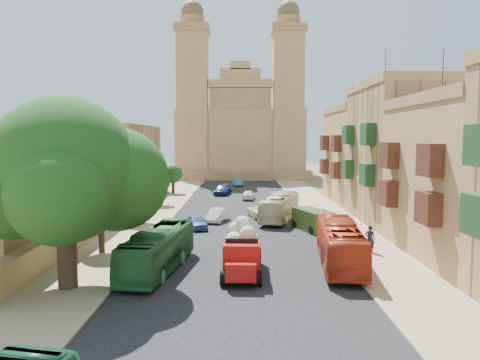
{
  "coord_description": "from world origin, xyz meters",
  "views": [
    {
      "loc": [
        0.07,
        -21.25,
        8.28
      ],
      "look_at": [
        0.0,
        26.0,
        4.0
      ],
      "focal_mm": 35.0,
      "sensor_mm": 36.0,
      "label": 1
    }
  ],
  "objects_px": {
    "car_cream": "(260,211)",
    "car_blue_b": "(237,182)",
    "pedestrian_c": "(325,221)",
    "ficus_tree": "(66,175)",
    "bus_green_north": "(158,250)",
    "red_truck": "(242,250)",
    "olive_pickup": "(313,220)",
    "car_white_a": "(217,215)",
    "street_tree_c": "(159,182)",
    "street_tree_d": "(173,174)",
    "car_blue_a": "(197,222)",
    "street_tree_a": "(101,208)",
    "bus_red_east": "(340,244)",
    "car_dkblue": "(223,190)",
    "church": "(240,132)",
    "car_white_b": "(249,195)",
    "street_tree_b": "(137,190)",
    "bus_cream_east": "(280,207)",
    "pedestrian_a": "(370,239)"
  },
  "relations": [
    {
      "from": "car_cream",
      "to": "car_dkblue",
      "type": "relative_size",
      "value": 0.92
    },
    {
      "from": "church",
      "to": "car_white_b",
      "type": "xyz_separation_m",
      "value": [
        1.13,
        -37.67,
        -8.88
      ]
    },
    {
      "from": "ficus_tree",
      "to": "car_dkblue",
      "type": "height_order",
      "value": "ficus_tree"
    },
    {
      "from": "olive_pickup",
      "to": "bus_cream_east",
      "type": "bearing_deg",
      "value": 115.79
    },
    {
      "from": "bus_cream_east",
      "to": "car_blue_b",
      "type": "bearing_deg",
      "value": -65.87
    },
    {
      "from": "bus_green_north",
      "to": "car_blue_b",
      "type": "relative_size",
      "value": 2.58
    },
    {
      "from": "car_blue_b",
      "to": "church",
      "type": "bearing_deg",
      "value": 76.25
    },
    {
      "from": "bus_green_north",
      "to": "pedestrian_c",
      "type": "relative_size",
      "value": 4.94
    },
    {
      "from": "red_truck",
      "to": "bus_green_north",
      "type": "height_order",
      "value": "red_truck"
    },
    {
      "from": "olive_pickup",
      "to": "car_white_a",
      "type": "relative_size",
      "value": 1.26
    },
    {
      "from": "car_white_b",
      "to": "red_truck",
      "type": "bearing_deg",
      "value": 94.35
    },
    {
      "from": "church",
      "to": "bus_green_north",
      "type": "height_order",
      "value": "church"
    },
    {
      "from": "car_blue_a",
      "to": "car_blue_b",
      "type": "bearing_deg",
      "value": 67.57
    },
    {
      "from": "car_blue_b",
      "to": "street_tree_d",
      "type": "bearing_deg",
      "value": -143.9
    },
    {
      "from": "street_tree_c",
      "to": "car_dkblue",
      "type": "xyz_separation_m",
      "value": [
        7.44,
        10.26,
        -2.14
      ]
    },
    {
      "from": "olive_pickup",
      "to": "pedestrian_a",
      "type": "height_order",
      "value": "pedestrian_a"
    },
    {
      "from": "car_white_a",
      "to": "pedestrian_a",
      "type": "relative_size",
      "value": 1.99
    },
    {
      "from": "ficus_tree",
      "to": "street_tree_a",
      "type": "distance_m",
      "value": 8.57
    },
    {
      "from": "street_tree_a",
      "to": "bus_green_north",
      "type": "distance_m",
      "value": 7.16
    },
    {
      "from": "ficus_tree",
      "to": "car_white_a",
      "type": "xyz_separation_m",
      "value": [
        7.16,
        20.46,
        -5.59
      ]
    },
    {
      "from": "car_white_a",
      "to": "car_blue_a",
      "type": "bearing_deg",
      "value": -100.25
    },
    {
      "from": "ficus_tree",
      "to": "street_tree_a",
      "type": "relative_size",
      "value": 2.2
    },
    {
      "from": "pedestrian_c",
      "to": "ficus_tree",
      "type": "bearing_deg",
      "value": -34.62
    },
    {
      "from": "car_blue_a",
      "to": "car_white_a",
      "type": "height_order",
      "value": "car_white_a"
    },
    {
      "from": "olive_pickup",
      "to": "bus_red_east",
      "type": "bearing_deg",
      "value": -90.0
    },
    {
      "from": "street_tree_c",
      "to": "bus_red_east",
      "type": "xyz_separation_m",
      "value": [
        16.5,
        -27.54,
        -1.45
      ]
    },
    {
      "from": "street_tree_c",
      "to": "olive_pickup",
      "type": "distance_m",
      "value": 23.07
    },
    {
      "from": "church",
      "to": "street_tree_b",
      "type": "relative_size",
      "value": 7.51
    },
    {
      "from": "car_cream",
      "to": "car_blue_b",
      "type": "distance_m",
      "value": 31.63
    },
    {
      "from": "church",
      "to": "ficus_tree",
      "type": "relative_size",
      "value": 3.44
    },
    {
      "from": "street_tree_d",
      "to": "car_blue_b",
      "type": "height_order",
      "value": "street_tree_d"
    },
    {
      "from": "street_tree_c",
      "to": "street_tree_d",
      "type": "xyz_separation_m",
      "value": [
        0.0,
        12.0,
        0.04
      ]
    },
    {
      "from": "street_tree_a",
      "to": "car_white_b",
      "type": "height_order",
      "value": "street_tree_a"
    },
    {
      "from": "church",
      "to": "red_truck",
      "type": "bearing_deg",
      "value": -89.87
    },
    {
      "from": "car_blue_b",
      "to": "olive_pickup",
      "type": "bearing_deg",
      "value": -92.06
    },
    {
      "from": "street_tree_a",
      "to": "street_tree_c",
      "type": "xyz_separation_m",
      "value": [
        -0.0,
        24.0,
        -0.35
      ]
    },
    {
      "from": "olive_pickup",
      "to": "car_white_a",
      "type": "bearing_deg",
      "value": 152.97
    },
    {
      "from": "car_blue_a",
      "to": "olive_pickup",
      "type": "bearing_deg",
      "value": -21.61
    },
    {
      "from": "bus_red_east",
      "to": "car_cream",
      "type": "distance_m",
      "value": 19.25
    },
    {
      "from": "olive_pickup",
      "to": "car_white_b",
      "type": "relative_size",
      "value": 1.32
    },
    {
      "from": "bus_green_north",
      "to": "car_cream",
      "type": "relative_size",
      "value": 2.12
    },
    {
      "from": "bus_green_north",
      "to": "street_tree_a",
      "type": "bearing_deg",
      "value": 143.31
    },
    {
      "from": "car_white_b",
      "to": "car_blue_b",
      "type": "relative_size",
      "value": 1.01
    },
    {
      "from": "street_tree_a",
      "to": "bus_red_east",
      "type": "bearing_deg",
      "value": -12.12
    },
    {
      "from": "car_blue_b",
      "to": "pedestrian_a",
      "type": "relative_size",
      "value": 1.89
    },
    {
      "from": "car_white_a",
      "to": "car_blue_b",
      "type": "height_order",
      "value": "car_white_a"
    },
    {
      "from": "car_white_a",
      "to": "street_tree_a",
      "type": "bearing_deg",
      "value": -107.15
    },
    {
      "from": "ficus_tree",
      "to": "street_tree_c",
      "type": "xyz_separation_m",
      "value": [
        -0.59,
        31.99,
        -3.39
      ]
    },
    {
      "from": "street_tree_d",
      "to": "pedestrian_a",
      "type": "relative_size",
      "value": 2.2
    },
    {
      "from": "ficus_tree",
      "to": "street_tree_a",
      "type": "height_order",
      "value": "ficus_tree"
    }
  ]
}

